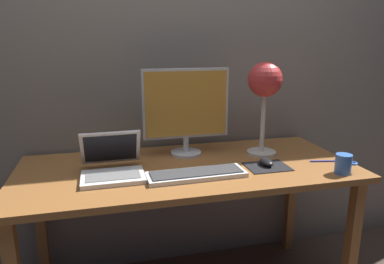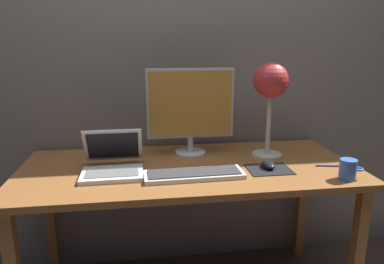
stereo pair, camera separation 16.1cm
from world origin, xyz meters
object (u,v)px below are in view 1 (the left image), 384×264
object	(u,v)px
desk_lamp	(265,85)
pen	(324,161)
keyboard_main	(196,174)
coffee_mug	(344,164)
mouse	(266,162)
monitor	(186,107)
laptop	(112,163)

from	to	relation	value
desk_lamp	pen	xyz separation A→B (m)	(0.25, -0.19, -0.36)
keyboard_main	coffee_mug	world-z (taller)	coffee_mug
keyboard_main	mouse	xyz separation A→B (m)	(0.36, 0.05, 0.01)
monitor	laptop	world-z (taller)	monitor
desk_lamp	pen	bearing A→B (deg)	-38.16
pen	mouse	bearing A→B (deg)	177.24
keyboard_main	mouse	bearing A→B (deg)	8.28
monitor	laptop	xyz separation A→B (m)	(-0.39, -0.20, -0.20)
keyboard_main	coffee_mug	distance (m)	0.67
desk_lamp	mouse	world-z (taller)	desk_lamp
pen	desk_lamp	bearing A→B (deg)	141.84
monitor	keyboard_main	xyz separation A→B (m)	(-0.03, -0.32, -0.24)
monitor	keyboard_main	size ratio (longest dim) A/B	1.01
monitor	keyboard_main	distance (m)	0.40
keyboard_main	desk_lamp	distance (m)	0.59
monitor	mouse	distance (m)	0.49
monitor	coffee_mug	size ratio (longest dim) A/B	4.20
keyboard_main	mouse	distance (m)	0.37
keyboard_main	mouse	size ratio (longest dim) A/B	4.62
coffee_mug	mouse	bearing A→B (deg)	149.16
coffee_mug	pen	xyz separation A→B (m)	(0.01, 0.16, -0.04)
laptop	mouse	xyz separation A→B (m)	(0.72, -0.07, -0.03)
laptop	pen	distance (m)	1.03
pen	laptop	bearing A→B (deg)	175.26
keyboard_main	pen	world-z (taller)	keyboard_main
monitor	mouse	size ratio (longest dim) A/B	4.69
monitor	pen	bearing A→B (deg)	-23.83
desk_lamp	coffee_mug	size ratio (longest dim) A/B	4.50
monitor	mouse	xyz separation A→B (m)	(0.33, -0.27, -0.23)
keyboard_main	pen	xyz separation A→B (m)	(0.67, 0.04, -0.01)
keyboard_main	desk_lamp	size ratio (longest dim) A/B	0.92
keyboard_main	desk_lamp	world-z (taller)	desk_lamp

